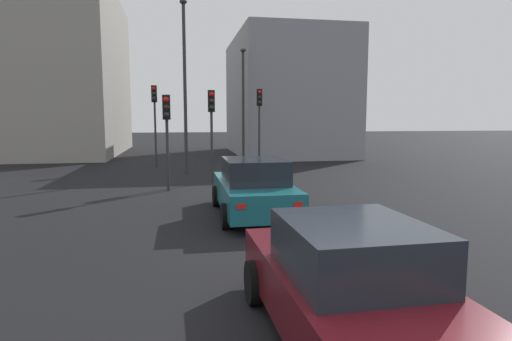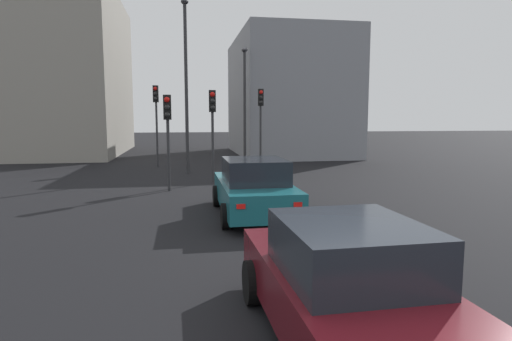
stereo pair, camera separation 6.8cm
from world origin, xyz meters
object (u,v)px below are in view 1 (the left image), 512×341
(traffic_light_near_right, at_px, (155,109))
(street_lamp_kerbside, at_px, (243,95))
(traffic_light_near_left, at_px, (212,116))
(street_lamp_far, at_px, (185,74))
(car_maroon_second, at_px, (347,284))
(traffic_light_far_left, at_px, (167,122))
(car_teal_lead, at_px, (254,188))
(traffic_light_far_right, at_px, (259,112))

(traffic_light_near_right, distance_m, street_lamp_kerbside, 5.34)
(traffic_light_near_left, height_order, traffic_light_near_right, traffic_light_near_right)
(traffic_light_near_left, distance_m, traffic_light_near_right, 6.59)
(traffic_light_near_right, bearing_deg, street_lamp_far, 37.06)
(car_maroon_second, distance_m, street_lamp_far, 17.41)
(car_maroon_second, relative_size, traffic_light_far_left, 1.18)
(car_teal_lead, relative_size, traffic_light_near_left, 1.19)
(car_maroon_second, bearing_deg, traffic_light_far_left, 10.43)
(street_lamp_far, bearing_deg, car_maroon_second, -174.50)
(street_lamp_kerbside, bearing_deg, traffic_light_near_left, 161.95)
(street_lamp_kerbside, bearing_deg, traffic_light_far_right, -169.23)
(car_teal_lead, height_order, traffic_light_far_left, traffic_light_far_left)
(car_maroon_second, distance_m, traffic_light_near_right, 19.99)
(street_lamp_far, bearing_deg, traffic_light_near_right, 30.65)
(traffic_light_near_right, bearing_deg, car_teal_lead, 21.14)
(car_teal_lead, relative_size, traffic_light_near_right, 1.03)
(car_teal_lead, bearing_deg, traffic_light_near_right, 14.76)
(traffic_light_near_right, xyz_separation_m, traffic_light_far_right, (-1.17, -5.57, -0.14))
(traffic_light_near_left, distance_m, street_lamp_kerbside, 7.96)
(traffic_light_far_left, bearing_deg, car_teal_lead, 29.32)
(car_teal_lead, height_order, traffic_light_near_left, traffic_light_near_left)
(traffic_light_near_left, bearing_deg, street_lamp_far, -161.86)
(street_lamp_far, bearing_deg, traffic_light_near_left, -162.76)
(traffic_light_near_right, height_order, traffic_light_far_left, traffic_light_near_right)
(street_lamp_kerbside, relative_size, street_lamp_far, 0.82)
(car_teal_lead, distance_m, street_lamp_far, 10.78)
(traffic_light_far_right, distance_m, street_lamp_kerbside, 2.84)
(car_maroon_second, bearing_deg, traffic_light_far_right, -8.47)
(traffic_light_far_left, bearing_deg, traffic_light_near_right, -173.07)
(car_teal_lead, height_order, car_maroon_second, car_teal_lead)
(car_maroon_second, height_order, street_lamp_kerbside, street_lamp_kerbside)
(car_maroon_second, xyz_separation_m, traffic_light_near_right, (19.57, 3.24, 2.45))
(traffic_light_far_right, distance_m, street_lamp_far, 4.61)
(traffic_light_near_right, bearing_deg, street_lamp_kerbside, 112.34)
(traffic_light_far_left, distance_m, traffic_light_far_right, 8.35)
(traffic_light_far_left, distance_m, street_lamp_far, 5.83)
(traffic_light_far_right, relative_size, street_lamp_kerbside, 0.63)
(street_lamp_far, bearing_deg, car_teal_lead, -170.26)
(car_teal_lead, bearing_deg, car_maroon_second, 179.49)
(traffic_light_near_left, xyz_separation_m, traffic_light_far_right, (4.86, -2.93, 0.27))
(traffic_light_far_left, bearing_deg, car_maroon_second, 12.54)
(traffic_light_near_right, height_order, street_lamp_kerbside, street_lamp_kerbside)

